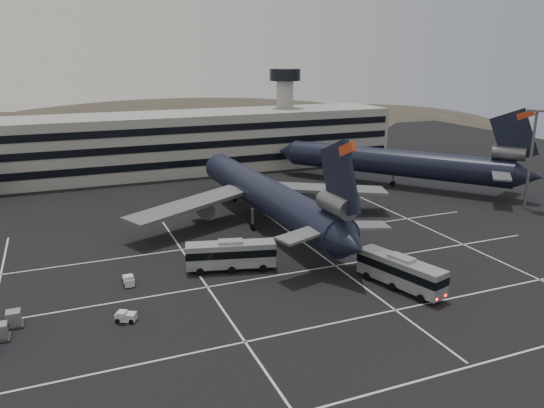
{
  "coord_description": "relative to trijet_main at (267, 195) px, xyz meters",
  "views": [
    {
      "loc": [
        -21.44,
        -54.77,
        27.94
      ],
      "look_at": [
        9.01,
        19.47,
        5.0
      ],
      "focal_mm": 35.0,
      "sensor_mm": 36.0,
      "label": 1
    }
  ],
  "objects": [
    {
      "name": "trijet_main",
      "position": [
        0.0,
        0.0,
        0.0
      ],
      "size": [
        47.43,
        57.61,
        18.08
      ],
      "rotation": [
        0.0,
        0.0,
        0.04
      ],
      "color": "black",
      "rests_on": "ground"
    },
    {
      "name": "ground",
      "position": [
        -9.98,
        -24.07,
        -5.25
      ],
      "size": [
        260.0,
        260.0,
        0.0
      ],
      "primitive_type": "plane",
      "color": "black",
      "rests_on": "ground"
    },
    {
      "name": "bus_near",
      "position": [
        5.91,
        -29.29,
        -2.96
      ],
      "size": [
        5.95,
        12.16,
        4.19
      ],
      "rotation": [
        0.0,
        0.0,
        0.28
      ],
      "color": "#9B9EA3",
      "rests_on": "ground"
    },
    {
      "name": "bus_far",
      "position": [
        -11.56,
        -16.02,
        -2.96
      ],
      "size": [
        12.17,
        5.54,
        4.19
      ],
      "rotation": [
        0.0,
        0.0,
        1.32
      ],
      "color": "#9B9EA3",
      "rests_on": "ground"
    },
    {
      "name": "hills",
      "position": [
        8.01,
        145.93,
        -17.32
      ],
      "size": [
        352.0,
        180.0,
        44.0
      ],
      "color": "#38332B",
      "rests_on": "ground"
    },
    {
      "name": "tug_a",
      "position": [
        -24.88,
        -15.75,
        -4.63
      ],
      "size": [
        1.34,
        2.21,
        1.4
      ],
      "rotation": [
        0.0,
        0.0,
        0.01
      ],
      "color": "silver",
      "rests_on": "ground"
    },
    {
      "name": "terminal",
      "position": [
        -12.93,
        47.07,
        1.68
      ],
      "size": [
        125.0,
        26.0,
        24.0
      ],
      "color": "gray",
      "rests_on": "ground"
    },
    {
      "name": "lightpole_right",
      "position": [
        48.02,
        -9.07,
        6.57
      ],
      "size": [
        2.4,
        2.4,
        18.28
      ],
      "color": "slate",
      "rests_on": "ground"
    },
    {
      "name": "tug_b",
      "position": [
        -26.37,
        -25.17,
        -4.65
      ],
      "size": [
        2.43,
        2.1,
        1.34
      ],
      "rotation": [
        0.0,
        0.0,
        1.08
      ],
      "color": "silver",
      "rests_on": "ground"
    },
    {
      "name": "trijet_far",
      "position": [
        36.03,
        14.17,
        0.18
      ],
      "size": [
        40.48,
        48.7,
        18.08
      ],
      "rotation": [
        0.0,
        0.0,
        0.66
      ],
      "color": "black",
      "rests_on": "ground"
    },
    {
      "name": "lane_markings",
      "position": [
        -9.03,
        -23.35,
        -5.24
      ],
      "size": [
        90.0,
        55.62,
        0.01
      ],
      "color": "silver",
      "rests_on": "ground"
    }
  ]
}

